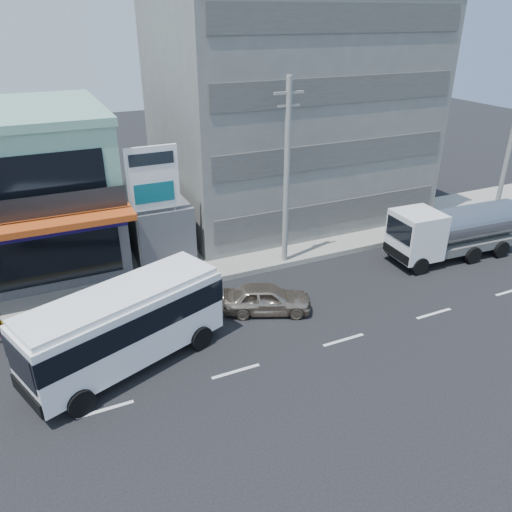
# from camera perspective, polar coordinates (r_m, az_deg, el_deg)

# --- Properties ---
(ground) EXTENTS (120.00, 120.00, 0.00)m
(ground) POSITION_cam_1_polar(r_m,az_deg,el_deg) (20.01, -2.32, -13.04)
(ground) COLOR black
(ground) RESTS_ON ground
(sidewalk) EXTENTS (70.00, 5.00, 0.30)m
(sidewalk) POSITION_cam_1_polar(r_m,az_deg,el_deg) (29.06, -0.42, 0.61)
(sidewalk) COLOR gray
(sidewalk) RESTS_ON ground
(concrete_building) EXTENTS (16.00, 12.00, 14.00)m
(concrete_building) POSITION_cam_1_polar(r_m,az_deg,el_deg) (33.87, 3.59, 16.41)
(concrete_building) COLOR gray
(concrete_building) RESTS_ON ground
(gap_structure) EXTENTS (3.00, 6.00, 3.50)m
(gap_structure) POSITION_cam_1_polar(r_m,az_deg,el_deg) (29.16, -11.49, 3.59)
(gap_structure) COLOR #47474C
(gap_structure) RESTS_ON ground
(satellite_dish) EXTENTS (1.50, 1.50, 0.15)m
(satellite_dish) POSITION_cam_1_polar(r_m,az_deg,el_deg) (27.61, -11.31, 6.39)
(satellite_dish) COLOR slate
(satellite_dish) RESTS_ON gap_structure
(billboard) EXTENTS (2.60, 0.18, 6.90)m
(billboard) POSITION_cam_1_polar(r_m,az_deg,el_deg) (25.41, -11.65, 7.87)
(billboard) COLOR gray
(billboard) RESTS_ON ground
(utility_pole_near) EXTENTS (1.60, 0.30, 10.00)m
(utility_pole_near) POSITION_cam_1_polar(r_m,az_deg,el_deg) (25.91, 3.53, 9.22)
(utility_pole_near) COLOR #999993
(utility_pole_near) RESTS_ON ground
(utility_pole_far) EXTENTS (1.60, 0.30, 10.00)m
(utility_pole_far) POSITION_cam_1_polar(r_m,az_deg,el_deg) (36.11, 27.06, 11.30)
(utility_pole_far) COLOR #999993
(utility_pole_far) RESTS_ON ground
(minibus) EXTENTS (8.29, 5.17, 3.31)m
(minibus) POSITION_cam_1_polar(r_m,az_deg,el_deg) (19.88, -14.85, -7.29)
(minibus) COLOR white
(minibus) RESTS_ON ground
(sedan) EXTENTS (4.44, 3.17, 1.40)m
(sedan) POSITION_cam_1_polar(r_m,az_deg,el_deg) (23.21, 1.23, -4.86)
(sedan) COLOR tan
(sedan) RESTS_ON ground
(tanker_truck) EXTENTS (7.91, 2.88, 3.07)m
(tanker_truck) POSITION_cam_1_polar(r_m,az_deg,el_deg) (30.00, 21.37, 2.71)
(tanker_truck) COLOR white
(tanker_truck) RESTS_ON ground
(motorcycle_rider) EXTENTS (1.58, 0.57, 2.02)m
(motorcycle_rider) POSITION_cam_1_polar(r_m,az_deg,el_deg) (23.73, -27.23, -7.44)
(motorcycle_rider) COLOR #560C14
(motorcycle_rider) RESTS_ON ground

